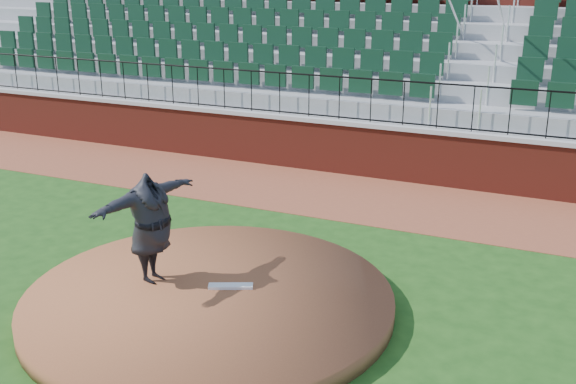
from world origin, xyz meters
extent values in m
plane|color=#1C4614|center=(0.00, 0.00, 0.00)|extent=(90.00, 90.00, 0.00)
cube|color=brown|center=(0.00, 5.40, 0.01)|extent=(34.00, 3.20, 0.01)
cube|color=maroon|center=(0.00, 7.00, 0.60)|extent=(34.00, 0.35, 1.20)
cube|color=#B7B7B7|center=(0.00, 7.00, 1.25)|extent=(34.00, 0.45, 0.10)
cube|color=maroon|center=(0.00, 12.52, 2.75)|extent=(34.00, 0.50, 5.50)
cylinder|color=brown|center=(-0.44, -0.32, 0.12)|extent=(5.37, 5.37, 0.25)
cube|color=white|center=(-0.23, -0.05, 0.27)|extent=(0.66, 0.42, 0.04)
imported|color=black|center=(-1.40, -0.31, 1.09)|extent=(0.86, 2.14, 1.69)
camera|label=1|loc=(4.32, -8.09, 4.79)|focal=42.95mm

